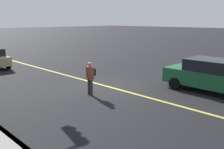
# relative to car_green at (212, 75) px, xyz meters

# --- Properties ---
(ground) EXTENTS (200.00, 200.00, 0.00)m
(ground) POSITION_rel_car_green_xyz_m (4.33, 3.01, -0.82)
(ground) COLOR black
(lane_stripe_center) EXTENTS (80.00, 0.16, 0.01)m
(lane_stripe_center) POSITION_rel_car_green_xyz_m (4.33, 3.01, -0.81)
(lane_stripe_center) COLOR #D8CC4C
(lane_stripe_center) RESTS_ON ground
(car_green) EXTENTS (4.44, 2.05, 1.60)m
(car_green) POSITION_rel_car_green_xyz_m (0.00, 0.00, 0.00)
(car_green) COLOR #1E6038
(car_green) RESTS_ON ground
(pedestrian_with_backpack) EXTENTS (0.40, 0.41, 1.56)m
(pedestrian_with_backpack) POSITION_rel_car_green_xyz_m (3.71, 4.58, 0.08)
(pedestrian_with_backpack) COLOR #383838
(pedestrian_with_backpack) RESTS_ON ground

